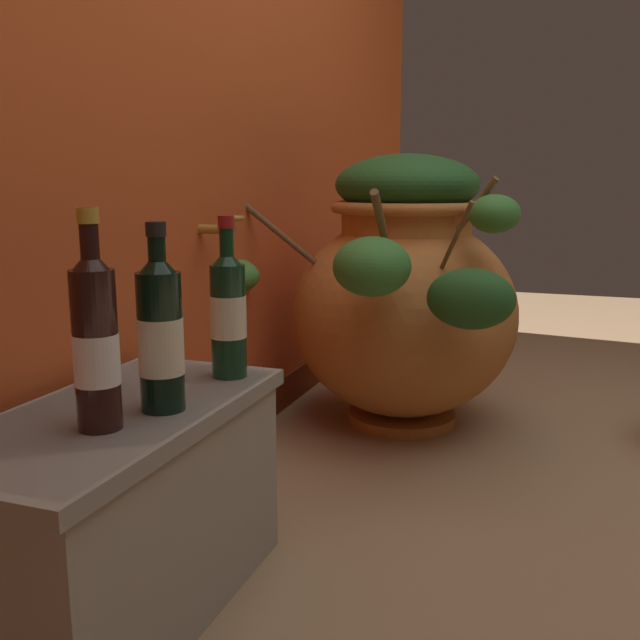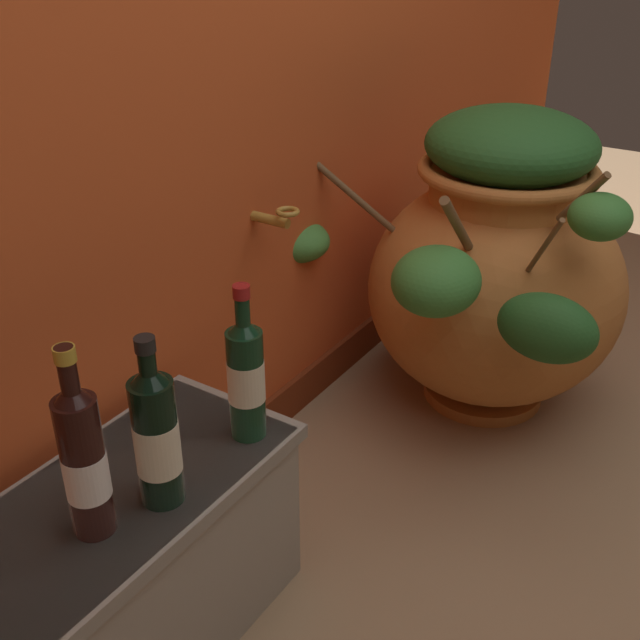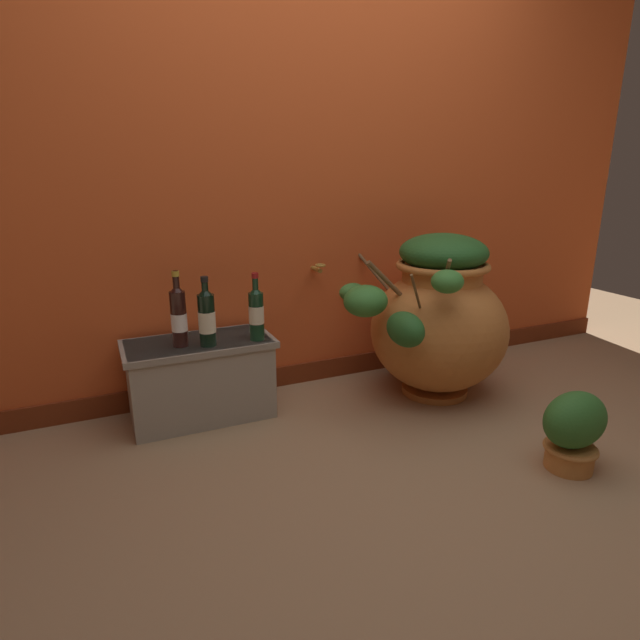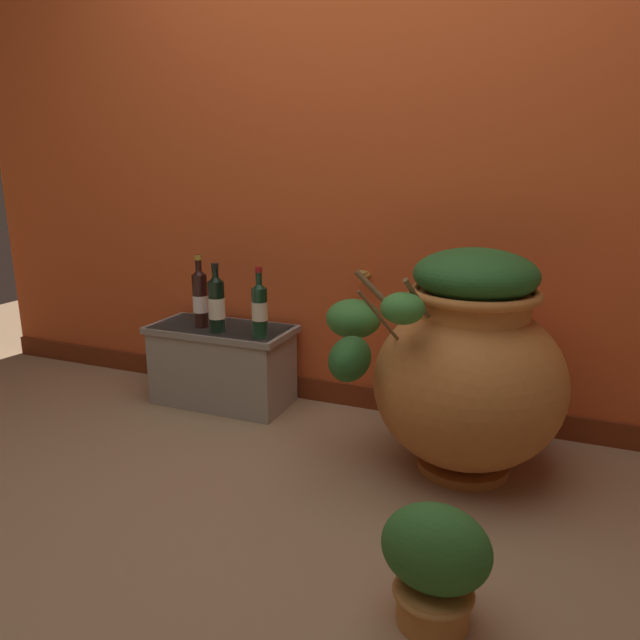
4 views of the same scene
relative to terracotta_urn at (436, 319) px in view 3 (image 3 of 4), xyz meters
The scene contains 8 objects.
ground_plane 0.96m from the terracotta_urn, 128.55° to the right, with size 7.00×7.00×0.00m, color #9E7A56.
back_wall 1.16m from the terracotta_urn, 135.84° to the left, with size 4.40×0.33×2.60m.
terracotta_urn is the anchor object (origin of this frame).
stone_ledge 1.22m from the terracotta_urn, 169.26° to the left, with size 0.69×0.34×0.39m.
wine_bottle_left 1.29m from the terracotta_urn, behind, with size 0.07×0.07×0.35m.
wine_bottle_middle 1.17m from the terracotta_urn, behind, with size 0.08×0.08×0.32m.
wine_bottle_right 0.94m from the terracotta_urn, behind, with size 0.07×0.07×0.32m.
potted_shrub 0.87m from the terracotta_urn, 85.22° to the right, with size 0.28×0.21×0.33m.
Camera 3 is at (-1.05, -1.42, 1.17)m, focal length 29.07 mm.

